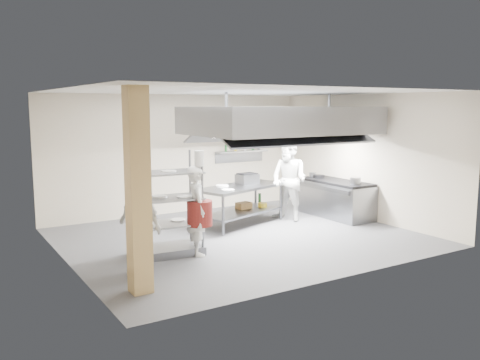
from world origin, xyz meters
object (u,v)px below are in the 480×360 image
island (241,205)px  pass_rack (166,204)px  chef_line (289,180)px  stockpot (356,181)px  chef_head (198,210)px  cooking_range (336,200)px  griddle (247,179)px  chef_plating (139,226)px

island → pass_rack: pass_rack is taller
chef_line → stockpot: (1.27, -0.92, 0.01)m
island → chef_head: 2.54m
cooking_range → stockpot: size_ratio=8.68×
pass_rack → griddle: 3.06m
chef_line → chef_plating: (-4.45, -1.93, -0.16)m
island → cooking_range: island is taller
chef_line → griddle: bearing=-127.9°
chef_head → griddle: size_ratio=3.54×
pass_rack → stockpot: 4.90m
stockpot → cooking_range: bearing=91.2°
cooking_range → stockpot: bearing=-88.8°
chef_line → pass_rack: bearing=-89.6°
cooking_range → chef_plating: size_ratio=1.23×
chef_plating → stockpot: bearing=81.7°
pass_rack → chef_line: (3.63, 1.10, 0.03)m
cooking_range → griddle: (-2.20, 0.63, 0.60)m
cooking_range → griddle: size_ratio=4.28×
stockpot → island: bearing=155.3°
griddle → stockpot: size_ratio=2.03×
chef_line → griddle: chef_line is taller
pass_rack → cooking_range: size_ratio=0.95×
pass_rack → stockpot: pass_rack is taller
griddle → pass_rack: bearing=-157.1°
cooking_range → griddle: 2.37m
chef_head → chef_line: 3.44m
island → chef_plating: 3.91m
chef_head → island: bearing=-32.3°
chef_line → griddle: (-0.94, 0.37, 0.05)m
island → chef_line: (1.21, -0.22, 0.52)m
island → griddle: bearing=10.7°
chef_head → chef_plating: size_ratio=1.02×
chef_plating → griddle: size_ratio=3.48×
stockpot → chef_plating: bearing=-170.0°
chef_head → chef_plating: (-1.32, -0.53, -0.01)m
pass_rack → island: bearing=34.8°
island → chef_line: size_ratio=1.15×
pass_rack → cooking_range: pass_rack is taller
chef_head → chef_line: bearing=-48.3°
griddle → stockpot: 2.56m
chef_line → stockpot: 1.57m
chef_plating → stockpot: (5.72, 1.01, 0.17)m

